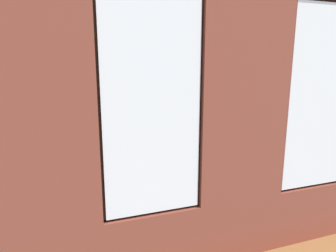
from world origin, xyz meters
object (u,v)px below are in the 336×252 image
couch_left (278,160)px  papasan_chair (147,137)px  potted_plant_near_tv (61,184)px  potted_plant_mid_room_small (200,152)px  potted_plant_between_couches (264,158)px  potted_plant_by_left_couch (223,143)px  table_plant_small (123,152)px  couch_by_window (179,211)px  candle_jar (147,154)px  coffee_table (140,158)px  cup_ceramic (155,149)px  tv_flatscreen (24,143)px  media_console (28,181)px  remote_silver (140,155)px  potted_plant_corner_near_left (224,130)px  potted_plant_foreground_right (49,140)px

couch_left → papasan_chair: size_ratio=1.83×
couch_left → potted_plant_near_tv: 4.15m
potted_plant_mid_room_small → potted_plant_between_couches: size_ratio=0.32×
potted_plant_by_left_couch → couch_left: bearing=105.0°
table_plant_small → potted_plant_near_tv: potted_plant_near_tv is taller
couch_by_window → potted_plant_between_couches: (-1.36, -0.06, 0.57)m
candle_jar → potted_plant_between_couches: potted_plant_between_couches is taller
coffee_table → cup_ceramic: (-0.34, -0.16, 0.11)m
tv_flatscreen → media_console: bearing=90.0°
potted_plant_mid_room_small → cup_ceramic: bearing=8.2°
papasan_chair → tv_flatscreen: bearing=32.8°
papasan_chair → table_plant_small: bearing=59.9°
papasan_chair → potted_plant_near_tv: bearing=53.5°
potted_plant_by_left_couch → remote_silver: bearing=16.2°
couch_left → media_console: (4.67, -0.64, -0.05)m
tv_flatscreen → potted_plant_between_couches: bearing=151.2°
couch_left → coffee_table: bearing=-109.5°
candle_jar → table_plant_small: (0.47, 0.00, 0.10)m
couch_by_window → potted_plant_mid_room_small: couch_by_window is taller
potted_plant_near_tv → potted_plant_corner_near_left: potted_plant_near_tv is taller
cup_ceramic → potted_plant_mid_room_small: (-1.12, -0.16, -0.21)m
papasan_chair → potted_plant_mid_room_small: 1.47m
cup_ceramic → media_console: media_console is taller
potted_plant_mid_room_small → potted_plant_corner_near_left: potted_plant_corner_near_left is taller
potted_plant_by_left_couch → potted_plant_foreground_right: bearing=-12.2°
remote_silver → potted_plant_corner_near_left: 3.19m
cup_ceramic → potted_plant_corner_near_left: size_ratio=0.10×
candle_jar → potted_plant_between_couches: (-1.25, 1.92, 0.39)m
potted_plant_foreground_right → potted_plant_between_couches: potted_plant_between_couches is taller
papasan_chair → potted_plant_mid_room_small: (-0.92, 1.14, -0.16)m
couch_by_window → candle_jar: size_ratio=16.51×
tv_flatscreen → remote_silver: bearing=-174.4°
media_console → potted_plant_mid_room_small: (-3.49, -0.52, 0.01)m
coffee_table → table_plant_small: (0.37, 0.13, 0.21)m
tv_flatscreen → potted_plant_by_left_couch: (-4.27, -0.85, -0.62)m
couch_by_window → potted_plant_by_left_couch: couch_by_window is taller
candle_jar → potted_plant_mid_room_small: (-1.37, -0.45, -0.22)m
cup_ceramic → potted_plant_between_couches: bearing=114.4°
candle_jar → tv_flatscreen: size_ratio=0.09×
potted_plant_corner_near_left → potted_plant_by_left_couch: potted_plant_corner_near_left is taller
coffee_table → potted_plant_between_couches: potted_plant_between_couches is taller
remote_silver → couch_left: bearing=-21.9°
potted_plant_corner_near_left → potted_plant_foreground_right: bearing=0.6°
coffee_table → cup_ceramic: cup_ceramic is taller
candle_jar → papasan_chair: size_ratio=0.10×
coffee_table → papasan_chair: size_ratio=1.08×
media_console → potted_plant_foreground_right: size_ratio=1.42×
cup_ceramic → media_console: (2.37, 0.36, -0.23)m
media_console → potted_plant_mid_room_small: 3.53m
media_console → potted_plant_corner_near_left: potted_plant_corner_near_left is taller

